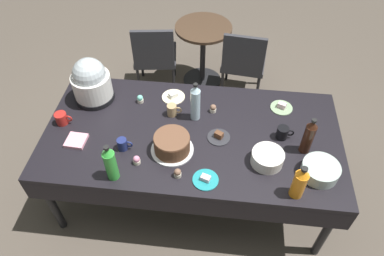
% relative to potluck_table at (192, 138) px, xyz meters
% --- Properties ---
extents(ground, '(9.00, 9.00, 0.00)m').
position_rel_potluck_table_xyz_m(ground, '(0.00, 0.00, -0.69)').
color(ground, brown).
extents(potluck_table, '(2.20, 1.10, 0.75)m').
position_rel_potluck_table_xyz_m(potluck_table, '(0.00, 0.00, 0.00)').
color(potluck_table, black).
rests_on(potluck_table, ground).
extents(frosted_layer_cake, '(0.30, 0.30, 0.14)m').
position_rel_potluck_table_xyz_m(frosted_layer_cake, '(-0.12, -0.18, 0.13)').
color(frosted_layer_cake, silver).
rests_on(frosted_layer_cake, potluck_table).
extents(slow_cooker, '(0.32, 0.32, 0.37)m').
position_rel_potluck_table_xyz_m(slow_cooker, '(-0.83, 0.29, 0.23)').
color(slow_cooker, black).
rests_on(slow_cooker, potluck_table).
extents(glass_salad_bowl, '(0.25, 0.25, 0.09)m').
position_rel_potluck_table_xyz_m(glass_salad_bowl, '(0.89, -0.28, 0.11)').
color(glass_salad_bowl, '#B2C6BC').
rests_on(glass_salad_bowl, potluck_table).
extents(ceramic_snack_bowl, '(0.22, 0.22, 0.10)m').
position_rel_potluck_table_xyz_m(ceramic_snack_bowl, '(0.54, -0.22, 0.11)').
color(ceramic_snack_bowl, silver).
rests_on(ceramic_snack_bowl, potluck_table).
extents(dessert_plate_teal, '(0.17, 0.17, 0.04)m').
position_rel_potluck_table_xyz_m(dessert_plate_teal, '(0.14, -0.41, 0.07)').
color(dessert_plate_teal, teal).
rests_on(dessert_plate_teal, potluck_table).
extents(dessert_plate_sage, '(0.17, 0.17, 0.05)m').
position_rel_potluck_table_xyz_m(dessert_plate_sage, '(0.68, 0.34, 0.07)').
color(dessert_plate_sage, '#8CA87F').
rests_on(dessert_plate_sage, potluck_table).
extents(dessert_plate_cream, '(0.19, 0.19, 0.05)m').
position_rel_potluck_table_xyz_m(dessert_plate_cream, '(-0.19, 0.37, 0.07)').
color(dessert_plate_cream, beige).
rests_on(dessert_plate_cream, potluck_table).
extents(dessert_plate_charcoal, '(0.17, 0.17, 0.05)m').
position_rel_potluck_table_xyz_m(dessert_plate_charcoal, '(0.20, -0.03, 0.07)').
color(dessert_plate_charcoal, '#2D2D33').
rests_on(dessert_plate_charcoal, potluck_table).
extents(cupcake_vanilla, '(0.05, 0.05, 0.07)m').
position_rel_potluck_table_xyz_m(cupcake_vanilla, '(0.14, 0.24, 0.09)').
color(cupcake_vanilla, beige).
rests_on(cupcake_vanilla, potluck_table).
extents(cupcake_cocoa, '(0.05, 0.05, 0.07)m').
position_rel_potluck_table_xyz_m(cupcake_cocoa, '(-0.34, -0.32, 0.09)').
color(cupcake_cocoa, beige).
rests_on(cupcake_cocoa, potluck_table).
extents(cupcake_mint, '(0.05, 0.05, 0.07)m').
position_rel_potluck_table_xyz_m(cupcake_mint, '(-0.05, -0.40, 0.09)').
color(cupcake_mint, beige).
rests_on(cupcake_mint, potluck_table).
extents(cupcake_lemon, '(0.05, 0.05, 0.07)m').
position_rel_potluck_table_xyz_m(cupcake_lemon, '(-0.45, 0.29, 0.09)').
color(cupcake_lemon, beige).
rests_on(cupcake_lemon, potluck_table).
extents(soda_bottle_lime_soda, '(0.08, 0.08, 0.30)m').
position_rel_potluck_table_xyz_m(soda_bottle_lime_soda, '(-0.47, -0.45, 0.20)').
color(soda_bottle_lime_soda, green).
rests_on(soda_bottle_lime_soda, potluck_table).
extents(soda_bottle_orange_juice, '(0.09, 0.09, 0.27)m').
position_rel_potluck_table_xyz_m(soda_bottle_orange_juice, '(0.72, -0.45, 0.19)').
color(soda_bottle_orange_juice, orange).
rests_on(soda_bottle_orange_juice, potluck_table).
extents(soda_bottle_cola, '(0.08, 0.08, 0.31)m').
position_rel_potluck_table_xyz_m(soda_bottle_cola, '(0.81, -0.08, 0.21)').
color(soda_bottle_cola, '#33190F').
rests_on(soda_bottle_cola, potluck_table).
extents(soda_bottle_water, '(0.07, 0.07, 0.33)m').
position_rel_potluck_table_xyz_m(soda_bottle_water, '(0.01, 0.16, 0.22)').
color(soda_bottle_water, silver).
rests_on(soda_bottle_water, potluck_table).
extents(coffee_mug_black, '(0.13, 0.08, 0.10)m').
position_rel_potluck_table_xyz_m(coffee_mug_black, '(0.66, 0.03, 0.11)').
color(coffee_mug_black, black).
rests_on(coffee_mug_black, potluck_table).
extents(coffee_mug_navy, '(0.11, 0.07, 0.09)m').
position_rel_potluck_table_xyz_m(coffee_mug_navy, '(-0.47, -0.20, 0.11)').
color(coffee_mug_navy, navy).
rests_on(coffee_mug_navy, potluck_table).
extents(coffee_mug_tan, '(0.12, 0.07, 0.09)m').
position_rel_potluck_table_xyz_m(coffee_mug_tan, '(-0.17, 0.17, 0.11)').
color(coffee_mug_tan, tan).
rests_on(coffee_mug_tan, potluck_table).
extents(coffee_mug_red, '(0.13, 0.09, 0.09)m').
position_rel_potluck_table_xyz_m(coffee_mug_red, '(-0.99, -0.01, 0.11)').
color(coffee_mug_red, '#B2231E').
rests_on(coffee_mug_red, potluck_table).
extents(paper_napkin_stack, '(0.15, 0.15, 0.02)m').
position_rel_potluck_table_xyz_m(paper_napkin_stack, '(-0.82, -0.18, 0.07)').
color(paper_napkin_stack, pink).
rests_on(paper_napkin_stack, potluck_table).
extents(maroon_chair_left, '(0.50, 0.50, 0.85)m').
position_rel_potluck_table_xyz_m(maroon_chair_left, '(-0.54, 1.30, -0.20)').
color(maroon_chair_left, '#333338').
rests_on(maroon_chair_left, ground).
extents(maroon_chair_right, '(0.49, 0.49, 0.85)m').
position_rel_potluck_table_xyz_m(maroon_chair_right, '(0.39, 1.30, -0.20)').
color(maroon_chair_right, '#333338').
rests_on(maroon_chair_right, ground).
extents(round_cafe_table, '(0.60, 0.60, 0.72)m').
position_rel_potluck_table_xyz_m(round_cafe_table, '(-0.05, 1.52, -0.19)').
color(round_cafe_table, '#473323').
rests_on(round_cafe_table, ground).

